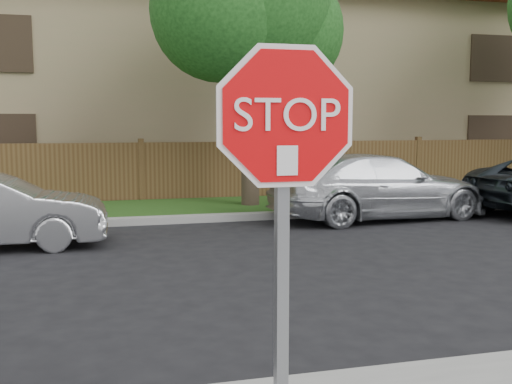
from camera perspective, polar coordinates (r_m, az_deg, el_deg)
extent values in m
cube|color=gray|center=(12.75, -9.80, -2.68)|extent=(70.00, 0.30, 0.15)
cube|color=#1E4714|center=(14.38, -10.36, -1.69)|extent=(70.00, 3.00, 0.12)
cube|color=#4C331B|center=(15.88, -10.85, 1.77)|extent=(70.00, 0.12, 1.60)
cube|color=tan|center=(21.43, -11.99, 8.87)|extent=(34.00, 8.00, 6.00)
cube|color=brown|center=(21.81, -12.21, 17.43)|extent=(35.20, 9.20, 0.50)
cylinder|color=#382B21|center=(14.53, -0.55, 6.02)|extent=(0.44, 0.44, 3.92)
sphere|color=#163F13|center=(14.79, -0.57, 17.49)|extent=(3.80, 3.80, 3.80)
sphere|color=#163F13|center=(15.22, 2.56, 15.04)|extent=(3.00, 3.00, 3.00)
sphere|color=#163F13|center=(14.18, -3.43, 16.80)|extent=(3.20, 3.20, 3.20)
cube|color=gray|center=(3.21, 2.44, -9.08)|extent=(0.07, 0.06, 2.30)
cylinder|color=white|center=(3.03, 2.88, 7.20)|extent=(1.01, 0.02, 1.01)
cylinder|color=red|center=(3.02, 2.95, 7.20)|extent=(0.93, 0.02, 0.93)
cube|color=white|center=(3.01, 3.01, 3.01)|extent=(0.11, 0.00, 0.15)
imported|color=silver|center=(13.44, 11.59, 0.52)|extent=(5.09, 2.46, 1.43)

